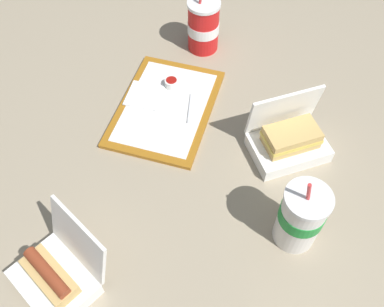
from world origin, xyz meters
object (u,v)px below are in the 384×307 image
object	(u,v)px
ketchup_cup	(171,83)
clamshell_hotdog_center	(56,275)
plastic_fork	(191,108)
soda_cup_right	(301,217)
food_tray	(166,108)
clamshell_sandwich_left	(289,140)
soda_cup_front	(203,26)

from	to	relation	value
ketchup_cup	clamshell_hotdog_center	bearing A→B (deg)	-6.24
plastic_fork	soda_cup_right	distance (m)	0.46
food_tray	clamshell_sandwich_left	world-z (taller)	clamshell_sandwich_left
clamshell_sandwich_left	clamshell_hotdog_center	world-z (taller)	clamshell_sandwich_left
ketchup_cup	clamshell_sandwich_left	world-z (taller)	clamshell_sandwich_left
soda_cup_front	plastic_fork	bearing A→B (deg)	7.34
clamshell_hotdog_center	soda_cup_right	size ratio (longest dim) A/B	0.98
ketchup_cup	soda_cup_front	xyz separation A→B (m)	(-0.21, 0.04, 0.06)
ketchup_cup	clamshell_hotdog_center	xyz separation A→B (m)	(0.63, -0.07, 0.01)
food_tray	clamshell_hotdog_center	size ratio (longest dim) A/B	1.61
ketchup_cup	clamshell_sandwich_left	xyz separation A→B (m)	(0.14, 0.36, 0.02)
food_tray	soda_cup_front	world-z (taller)	soda_cup_front
ketchup_cup	plastic_fork	size ratio (longest dim) A/B	0.36
food_tray	plastic_fork	size ratio (longest dim) A/B	3.42
clamshell_hotdog_center	soda_cup_front	xyz separation A→B (m)	(-0.84, 0.11, 0.04)
soda_cup_right	clamshell_sandwich_left	bearing A→B (deg)	-168.42
food_tray	soda_cup_right	bearing A→B (deg)	53.49
ketchup_cup	soda_cup_front	size ratio (longest dim) A/B	0.18
soda_cup_front	soda_cup_right	distance (m)	0.70
ketchup_cup	soda_cup_front	bearing A→B (deg)	168.24
plastic_fork	soda_cup_front	xyz separation A→B (m)	(-0.28, -0.04, 0.07)
clamshell_hotdog_center	soda_cup_right	bearing A→B (deg)	117.07
plastic_fork	soda_cup_right	size ratio (longest dim) A/B	0.46
soda_cup_front	clamshell_sandwich_left	bearing A→B (deg)	42.54
plastic_fork	food_tray	bearing A→B (deg)	-93.38
clamshell_sandwich_left	soda_cup_right	distance (m)	0.25
clamshell_sandwich_left	soda_cup_right	xyz separation A→B (m)	(0.24, 0.05, 0.05)
food_tray	plastic_fork	bearing A→B (deg)	96.71
clamshell_sandwich_left	clamshell_hotdog_center	bearing A→B (deg)	-41.40
soda_cup_front	soda_cup_right	size ratio (longest dim) A/B	0.95
food_tray	clamshell_hotdog_center	xyz separation A→B (m)	(0.55, -0.08, 0.03)
clamshell_hotdog_center	soda_cup_front	world-z (taller)	soda_cup_front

